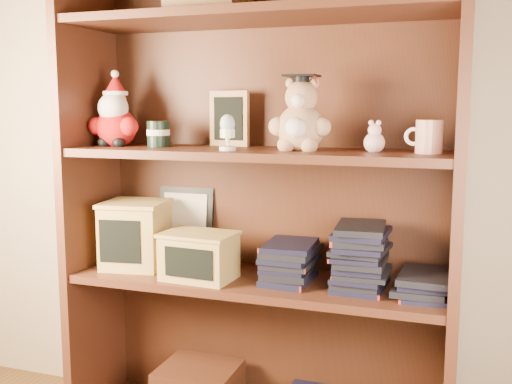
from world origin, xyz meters
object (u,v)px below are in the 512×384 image
Objects in this scene: teacher_mug at (428,137)px; grad_teddy_bear at (301,121)px; treats_box at (135,234)px; bookcase at (261,203)px.

grad_teddy_bear is at bearing -178.91° from teacher_mug.
grad_teddy_bear reaches higher than treats_box.
grad_teddy_bear is 0.67m from treats_box.
teacher_mug reaches higher than treats_box.
treats_box is at bearing 179.40° from grad_teddy_bear.
bookcase is 15.47× the size of teacher_mug.
teacher_mug is 0.98m from treats_box.
teacher_mug is at bearing 0.06° from treats_box.
teacher_mug is 0.45× the size of treats_box.
treats_box is at bearing -172.99° from bookcase.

